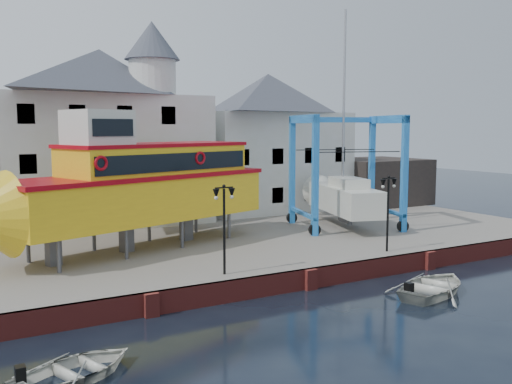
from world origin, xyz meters
TOP-DOWN VIEW (x-y plane):
  - ground at (0.00, 0.00)m, footprint 140.00×140.00m
  - hardstanding at (0.00, 11.00)m, footprint 44.00×22.00m
  - quay_wall at (-0.00, 0.10)m, footprint 44.00×0.47m
  - building_white_main at (-4.87, 18.39)m, footprint 14.00×8.30m
  - building_white_right at (9.00, 19.00)m, footprint 12.00×8.00m
  - shed_dark at (19.00, 17.00)m, footprint 8.00×7.00m
  - lamp_post_left at (-4.00, 1.20)m, footprint 1.12×0.32m
  - lamp_post_right at (6.00, 1.20)m, footprint 1.12×0.32m
  - tour_boat at (-6.44, 8.26)m, footprint 18.05×9.51m
  - travel_lift at (9.05, 9.24)m, footprint 8.05×9.98m
  - motorboat_b at (4.66, -3.48)m, footprint 5.76×4.92m
  - motorboat_d at (-12.02, -4.49)m, footprint 4.72×4.02m

SIDE VIEW (x-z plane):
  - ground at x=0.00m, z-range 0.00..0.00m
  - motorboat_b at x=4.66m, z-range -0.50..0.50m
  - motorboat_d at x=-12.02m, z-range -0.41..0.41m
  - hardstanding at x=0.00m, z-range 0.00..1.00m
  - quay_wall at x=0.00m, z-range 0.00..1.00m
  - shed_dark at x=19.00m, z-range 1.00..5.00m
  - travel_lift at x=9.05m, z-range -3.88..10.75m
  - lamp_post_left at x=-4.00m, z-range 2.07..6.27m
  - lamp_post_right at x=6.00m, z-range 2.07..6.27m
  - tour_boat at x=-6.44m, z-range 0.78..8.46m
  - building_white_right at x=9.00m, z-range 1.00..12.20m
  - building_white_main at x=-4.87m, z-range 0.34..14.34m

